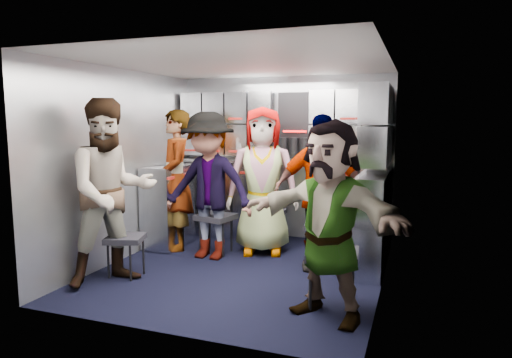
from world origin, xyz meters
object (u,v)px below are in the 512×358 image
(jump_seat_near_right, at_px, (333,257))
(attendant_arc_a, at_px, (112,192))
(jump_seat_near_left, at_px, (125,240))
(jump_seat_mid_right, at_px, (322,228))
(jump_seat_center, at_px, (267,215))
(attendant_arc_e, at_px, (329,220))
(attendant_arc_d, at_px, (320,192))
(attendant_standing, at_px, (176,180))
(attendant_arc_b, at_px, (209,186))
(attendant_arc_c, at_px, (262,181))
(jump_seat_mid_left, at_px, (216,219))

(jump_seat_near_right, distance_m, attendant_arc_a, 2.12)
(jump_seat_near_left, height_order, jump_seat_mid_right, jump_seat_mid_right)
(jump_seat_center, xyz_separation_m, attendant_arc_e, (1.06, -1.69, 0.37))
(jump_seat_near_left, height_order, attendant_arc_d, attendant_arc_d)
(attendant_arc_a, distance_m, attendant_arc_e, 2.07)
(attendant_arc_e, bearing_deg, jump_seat_near_right, 112.45)
(attendant_standing, distance_m, attendant_arc_b, 0.57)
(jump_seat_near_right, relative_size, attendant_arc_a, 0.28)
(jump_seat_near_right, bearing_deg, attendant_arc_a, -177.28)
(attendant_standing, relative_size, attendant_arc_c, 0.98)
(jump_seat_center, bearing_deg, attendant_arc_e, -57.81)
(attendant_arc_c, bearing_deg, jump_seat_mid_right, -29.96)
(jump_seat_center, relative_size, attendant_arc_a, 0.27)
(jump_seat_near_left, relative_size, attendant_arc_e, 0.28)
(jump_seat_mid_right, bearing_deg, attendant_standing, -179.00)
(jump_seat_near_left, bearing_deg, attendant_arc_c, 51.16)
(jump_seat_near_right, bearing_deg, attendant_arc_d, 108.07)
(attendant_arc_a, distance_m, attendant_arc_c, 1.74)
(jump_seat_mid_right, bearing_deg, attendant_arc_b, -169.28)
(attendant_arc_e, bearing_deg, jump_seat_near_left, -164.77)
(jump_seat_mid_left, xyz_separation_m, attendant_arc_a, (-0.51, -1.20, 0.47))
(attendant_standing, height_order, attendant_arc_b, attendant_standing)
(jump_seat_mid_right, bearing_deg, jump_seat_mid_left, -177.48)
(jump_seat_center, height_order, attendant_standing, attendant_standing)
(attendant_arc_a, height_order, attendant_arc_e, attendant_arc_a)
(jump_seat_near_left, height_order, jump_seat_near_right, jump_seat_near_right)
(jump_seat_near_left, xyz_separation_m, jump_seat_mid_right, (1.75, 1.08, 0.03))
(jump_seat_near_left, height_order, attendant_arc_a, attendant_arc_a)
(jump_seat_near_left, height_order, jump_seat_mid_left, jump_seat_mid_left)
(jump_seat_center, distance_m, attendant_arc_a, 1.95)
(attendant_arc_a, distance_m, attendant_arc_b, 1.14)
(jump_seat_mid_left, xyz_separation_m, attendant_standing, (-0.53, 0.02, 0.43))
(jump_seat_mid_left, bearing_deg, attendant_arc_d, -5.78)
(attendant_arc_c, height_order, attendant_arc_e, attendant_arc_c)
(attendant_standing, distance_m, attendant_arc_a, 1.23)
(attendant_arc_b, distance_m, attendant_arc_c, 0.64)
(attendant_standing, distance_m, attendant_arc_e, 2.47)
(attendant_arc_b, bearing_deg, attendant_standing, 160.76)
(jump_seat_mid_left, distance_m, attendant_standing, 0.68)
(attendant_arc_c, bearing_deg, jump_seat_near_right, -68.57)
(attendant_arc_a, distance_m, attendant_arc_d, 2.05)
(jump_seat_near_left, xyz_separation_m, jump_seat_mid_left, (0.51, 1.02, 0.04))
(attendant_arc_d, distance_m, attendant_arc_e, 1.20)
(jump_seat_mid_left, bearing_deg, attendant_arc_c, 24.15)
(jump_seat_center, bearing_deg, jump_seat_mid_left, -140.94)
(attendant_arc_d, bearing_deg, attendant_arc_e, -85.27)
(attendant_arc_b, bearing_deg, attendant_arc_d, 4.26)
(jump_seat_mid_left, distance_m, jump_seat_center, 0.64)
(jump_seat_near_right, distance_m, attendant_standing, 2.41)
(attendant_arc_e, bearing_deg, attendant_arc_b, 167.09)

